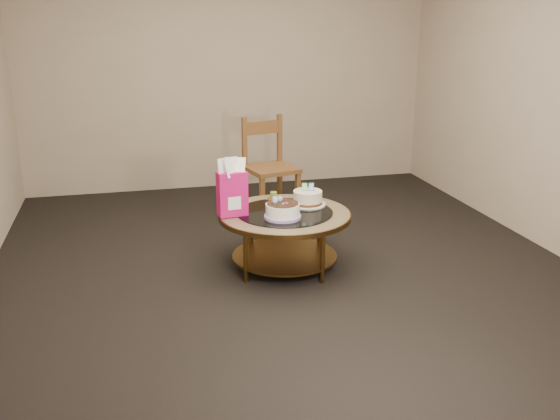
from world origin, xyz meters
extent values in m
plane|color=black|center=(0.00, 0.00, 0.00)|extent=(5.00, 5.00, 0.00)
cube|color=tan|center=(0.00, 2.50, 1.30)|extent=(4.50, 0.02, 2.60)
cube|color=tan|center=(0.00, -2.50, 1.30)|extent=(4.50, 0.02, 2.60)
cube|color=tan|center=(2.25, 0.00, 1.30)|extent=(0.02, 5.00, 2.60)
cylinder|color=brown|center=(0.35, 0.20, 0.21)|extent=(0.04, 0.04, 0.42)
cylinder|color=brown|center=(-0.20, 0.35, 0.21)|extent=(0.04, 0.04, 0.42)
cylinder|color=brown|center=(-0.35, -0.20, 0.21)|extent=(0.04, 0.04, 0.42)
cylinder|color=brown|center=(0.20, -0.35, 0.21)|extent=(0.04, 0.04, 0.42)
cylinder|color=brown|center=(0.00, 0.00, 0.10)|extent=(0.82, 0.82, 0.02)
cylinder|color=brown|center=(0.00, 0.00, 0.43)|extent=(1.02, 1.02, 0.04)
cylinder|color=olive|center=(0.00, 0.00, 0.45)|extent=(1.00, 1.00, 0.01)
cylinder|color=black|center=(0.00, 0.00, 0.45)|extent=(0.74, 0.74, 0.01)
cylinder|color=#A085BC|center=(-0.05, -0.14, 0.47)|extent=(0.27, 0.27, 0.02)
cylinder|color=white|center=(-0.05, -0.14, 0.51)|extent=(0.25, 0.25, 0.11)
cylinder|color=black|center=(-0.05, -0.14, 0.57)|extent=(0.24, 0.24, 0.01)
sphere|color=#A085BC|center=(-0.10, -0.10, 0.59)|extent=(0.05, 0.05, 0.05)
sphere|color=#A085BC|center=(-0.06, -0.08, 0.59)|extent=(0.04, 0.04, 0.04)
sphere|color=#A085BC|center=(-0.11, -0.13, 0.59)|extent=(0.04, 0.04, 0.04)
cone|color=#1F7428|center=(-0.07, -0.12, 0.58)|extent=(0.03, 0.03, 0.02)
cone|color=#1F7428|center=(-0.12, -0.11, 0.58)|extent=(0.04, 0.04, 0.02)
cone|color=#1F7428|center=(-0.04, -0.07, 0.58)|extent=(0.04, 0.03, 0.02)
cone|color=#1F7428|center=(-0.09, -0.16, 0.58)|extent=(0.04, 0.04, 0.02)
cylinder|color=white|center=(0.22, 0.13, 0.46)|extent=(0.28, 0.28, 0.01)
cylinder|color=#462814|center=(0.22, 0.13, 0.48)|extent=(0.23, 0.23, 0.02)
cylinder|color=beige|center=(0.22, 0.13, 0.53)|extent=(0.23, 0.23, 0.09)
cube|color=#53C254|center=(0.19, 0.14, 0.61)|extent=(0.04, 0.02, 0.06)
cube|color=silver|center=(0.19, 0.14, 0.61)|extent=(0.03, 0.02, 0.05)
cube|color=#3B75C9|center=(0.25, 0.13, 0.61)|extent=(0.04, 0.02, 0.06)
cube|color=silver|center=(0.25, 0.13, 0.61)|extent=(0.03, 0.02, 0.05)
cube|color=#EC167E|center=(-0.40, 0.02, 0.63)|extent=(0.23, 0.14, 0.34)
cube|color=white|center=(-0.40, 0.02, 0.57)|extent=(0.11, 0.13, 0.10)
cube|color=#DBC05A|center=(-0.02, 0.30, 0.46)|extent=(0.11, 0.11, 0.01)
cylinder|color=gold|center=(-0.02, 0.30, 0.47)|extent=(0.11, 0.11, 0.01)
cylinder|color=olive|center=(-0.02, 0.30, 0.50)|extent=(0.06, 0.06, 0.06)
cylinder|color=black|center=(-0.02, 0.30, 0.54)|extent=(0.00, 0.00, 0.01)
cube|color=brown|center=(0.19, 1.27, 0.48)|extent=(0.54, 0.54, 0.04)
cube|color=brown|center=(0.05, 1.04, 0.24)|extent=(0.05, 0.05, 0.48)
cube|color=brown|center=(0.42, 1.13, 0.24)|extent=(0.05, 0.05, 0.48)
cube|color=brown|center=(-0.04, 1.41, 0.24)|extent=(0.05, 0.05, 0.48)
cube|color=brown|center=(0.33, 1.50, 0.24)|extent=(0.05, 0.05, 0.48)
cube|color=brown|center=(-0.04, 1.41, 0.72)|extent=(0.05, 0.05, 0.49)
cube|color=brown|center=(0.33, 1.50, 0.72)|extent=(0.05, 0.05, 0.49)
cube|color=brown|center=(0.14, 1.46, 0.85)|extent=(0.38, 0.12, 0.13)
camera|label=1|loc=(-1.12, -4.40, 1.93)|focal=40.00mm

